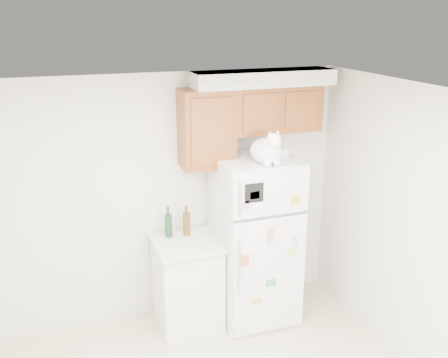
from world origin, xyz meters
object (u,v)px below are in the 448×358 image
cat (268,150)px  bottle_green (168,222)px  bottle_amber (187,220)px  refrigerator (255,240)px  base_counter (187,283)px  storage_box_back (266,152)px  storage_box_front (279,153)px

cat → bottle_green: size_ratio=1.57×
cat → bottle_amber: bearing=149.7°
refrigerator → cat: cat is taller
bottle_green → bottle_amber: size_ratio=1.00×
cat → bottle_green: 1.21m
refrigerator → bottle_amber: refrigerator is taller
base_counter → refrigerator: bearing=-6.1°
storage_box_back → bottle_green: size_ratio=0.58×
base_counter → bottle_green: size_ratio=2.95×
storage_box_back → storage_box_front: 0.12m
refrigerator → cat: (0.03, -0.19, 0.98)m
bottle_green → base_counter: bearing=-48.6°
storage_box_back → base_counter: bearing=159.1°
base_counter → bottle_green: (-0.14, 0.15, 0.61)m
refrigerator → base_counter: size_ratio=1.85×
base_counter → cat: bearing=-20.2°
cat → storage_box_front: bearing=40.0°
base_counter → cat: size_ratio=1.88×
refrigerator → storage_box_front: (0.22, -0.03, 0.89)m
refrigerator → base_counter: 0.79m
bottle_green → storage_box_front: bearing=-13.8°
bottle_green → cat: bearing=-26.1°
cat → bottle_amber: cat is taller
storage_box_back → bottle_amber: storage_box_back is taller
refrigerator → storage_box_back: (0.10, 0.02, 0.90)m
cat → refrigerator: bearing=97.7°
storage_box_back → bottle_amber: bearing=149.1°
cat → storage_box_front: (0.19, 0.16, -0.08)m
storage_box_front → bottle_green: 1.27m
cat → base_counter: bearing=159.8°
refrigerator → bottle_amber: bearing=162.4°
storage_box_front → bottle_green: storage_box_front is taller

